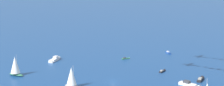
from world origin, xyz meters
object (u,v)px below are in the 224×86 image
sailboat_mid_cluster (15,66)px  motorboat_outer_ring_a (169,53)px  sailboat_far_port (72,77)px  motorboat_inshore (163,71)px  motorboat_ahead (126,58)px  motorboat_outer_ring_b (54,60)px  motorboat_outer_ring_d (191,85)px  motorboat_trailing (201,79)px

sailboat_mid_cluster → motorboat_outer_ring_a: (83.09, -51.23, -4.56)m
sailboat_far_port → sailboat_mid_cluster: size_ratio=0.96×
motorboat_inshore → sailboat_mid_cluster: sailboat_mid_cluster is taller
motorboat_ahead → motorboat_outer_ring_b: motorboat_outer_ring_b is taller
sailboat_mid_cluster → motorboat_outer_ring_a: size_ratio=1.99×
motorboat_outer_ring_a → motorboat_outer_ring_d: motorboat_outer_ring_d is taller
sailboat_mid_cluster → motorboat_outer_ring_d: (25.46, -82.15, -4.22)m
sailboat_mid_cluster → motorboat_outer_ring_b: size_ratio=0.98×
sailboat_far_port → motorboat_outer_ring_b: size_ratio=0.95×
sailboat_far_port → motorboat_ahead: sailboat_far_port is taller
sailboat_far_port → motorboat_outer_ring_a: bearing=-10.6°
motorboat_ahead → motorboat_outer_ring_d: 57.95m
motorboat_inshore → motorboat_trailing: (-5.04, -21.30, 0.17)m
motorboat_inshore → motorboat_outer_ring_b: size_ratio=0.48×
motorboat_trailing → sailboat_mid_cluster: bearing=113.7°
sailboat_far_port → motorboat_trailing: (38.41, -48.43, -4.26)m
motorboat_trailing → motorboat_inshore: bearing=76.7°
sailboat_mid_cluster → motorboat_outer_ring_b: bearing=2.1°
motorboat_inshore → motorboat_outer_ring_d: 25.59m
motorboat_inshore → sailboat_mid_cluster: 75.40m
motorboat_ahead → motorboat_outer_ring_a: size_ratio=0.86×
motorboat_trailing → motorboat_ahead: size_ratio=1.59×
motorboat_outer_ring_a → motorboat_inshore: bearing=-164.7°
motorboat_ahead → motorboat_outer_ring_b: size_ratio=0.42×
motorboat_trailing → motorboat_outer_ring_b: motorboat_outer_ring_b is taller
motorboat_trailing → motorboat_outer_ring_a: motorboat_trailing is taller
motorboat_outer_ring_a → sailboat_far_port: bearing=169.4°
motorboat_inshore → motorboat_outer_ring_a: 42.73m
motorboat_inshore → motorboat_trailing: bearing=-103.3°
motorboat_trailing → sailboat_mid_cluster: sailboat_mid_cluster is taller
motorboat_trailing → sailboat_mid_cluster: size_ratio=0.68×
sailboat_far_port → motorboat_trailing: bearing=-51.6°
motorboat_outer_ring_d → motorboat_outer_ring_b: bearing=85.1°
motorboat_inshore → motorboat_outer_ring_b: 64.40m
sailboat_far_port → motorboat_outer_ring_b: (34.18, 36.60, -3.99)m
motorboat_outer_ring_b → motorboat_outer_ring_d: bearing=-94.9°
motorboat_inshore → motorboat_outer_ring_d: bearing=-129.9°
sailboat_far_port → motorboat_inshore: 51.41m
sailboat_far_port → motorboat_outer_ring_b: sailboat_far_port is taller
motorboat_outer_ring_d → sailboat_far_port: bearing=120.0°
sailboat_mid_cluster → motorboat_trailing: bearing=-66.3°
motorboat_trailing → sailboat_mid_cluster: (-36.85, 83.83, 4.44)m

